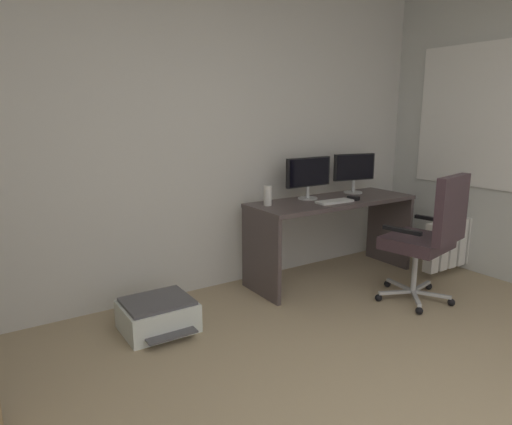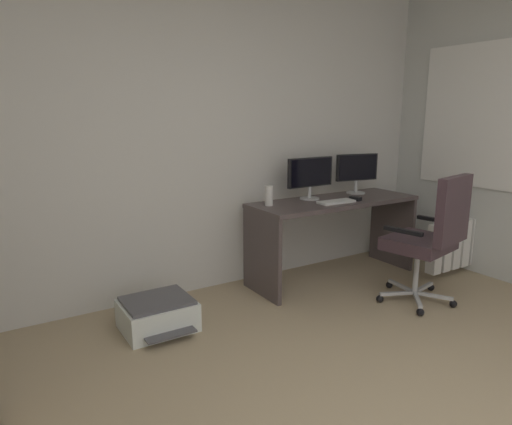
# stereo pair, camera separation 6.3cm
# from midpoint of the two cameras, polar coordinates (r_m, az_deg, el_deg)

# --- Properties ---
(wall_back) EXTENTS (5.22, 0.10, 2.76)m
(wall_back) POSITION_cam_midpoint_polar(r_m,az_deg,el_deg) (3.81, -9.44, 10.00)
(wall_back) COLOR silver
(wall_back) RESTS_ON ground
(window_pane) EXTENTS (0.01, 1.14, 1.24)m
(window_pane) POSITION_cam_midpoint_polar(r_m,az_deg,el_deg) (4.79, 26.77, 10.73)
(window_pane) COLOR white
(window_frame) EXTENTS (0.02, 1.22, 1.32)m
(window_frame) POSITION_cam_midpoint_polar(r_m,az_deg,el_deg) (4.79, 26.73, 10.73)
(window_frame) COLOR white
(desk) EXTENTS (1.61, 0.57, 0.75)m
(desk) POSITION_cam_midpoint_polar(r_m,az_deg,el_deg) (4.25, 10.13, -0.92)
(desk) COLOR #493F3F
(desk) RESTS_ON ground
(monitor_main) EXTENTS (0.49, 0.18, 0.38)m
(monitor_main) POSITION_cam_midpoint_polar(r_m,az_deg,el_deg) (4.16, 7.26, 4.77)
(monitor_main) COLOR #B2B5B7
(monitor_main) RESTS_ON desk
(monitor_secondary) EXTENTS (0.44, 0.18, 0.38)m
(monitor_secondary) POSITION_cam_midpoint_polar(r_m,az_deg,el_deg) (4.55, 12.92, 5.26)
(monitor_secondary) COLOR #B2B5B7
(monitor_secondary) RESTS_ON desk
(keyboard) EXTENTS (0.35, 0.14, 0.02)m
(keyboard) POSITION_cam_midpoint_polar(r_m,az_deg,el_deg) (4.06, 10.46, 1.33)
(keyboard) COLOR silver
(keyboard) RESTS_ON desk
(computer_mouse) EXTENTS (0.08, 0.11, 0.03)m
(computer_mouse) POSITION_cam_midpoint_polar(r_m,az_deg,el_deg) (4.21, 12.77, 1.72)
(computer_mouse) COLOR black
(computer_mouse) RESTS_ON desk
(desktop_speaker) EXTENTS (0.07, 0.07, 0.17)m
(desktop_speaker) POSITION_cam_midpoint_polar(r_m,az_deg,el_deg) (3.86, 2.09, 2.11)
(desktop_speaker) COLOR silver
(desktop_speaker) RESTS_ON desk
(office_chair) EXTENTS (0.64, 0.66, 1.07)m
(office_chair) POSITION_cam_midpoint_polar(r_m,az_deg,el_deg) (3.86, 21.55, -2.51)
(office_chair) COLOR #B7BABC
(office_chair) RESTS_ON ground
(printer) EXTENTS (0.50, 0.51, 0.23)m
(printer) POSITION_cam_midpoint_polar(r_m,az_deg,el_deg) (3.41, -11.69, -12.37)
(printer) COLOR silver
(printer) RESTS_ON ground
(radiator) EXTENTS (0.94, 0.10, 0.46)m
(radiator) POSITION_cam_midpoint_polar(r_m,az_deg,el_deg) (4.87, 24.80, -3.45)
(radiator) COLOR white
(radiator) RESTS_ON ground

